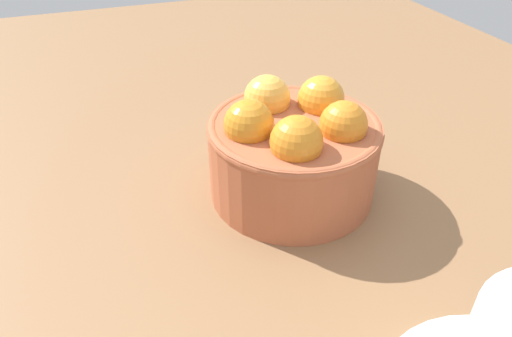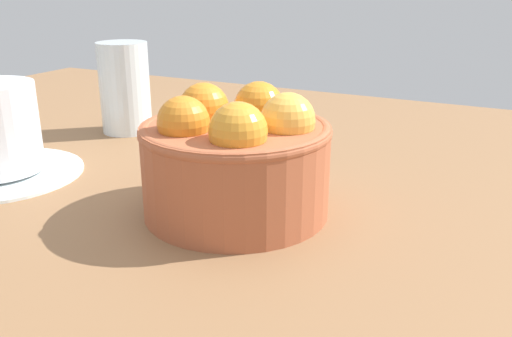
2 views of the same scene
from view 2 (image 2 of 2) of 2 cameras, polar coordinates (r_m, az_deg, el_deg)
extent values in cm
cube|color=brown|center=(47.03, -2.02, -7.12)|extent=(136.15, 100.18, 4.80)
cylinder|color=#AD5938|center=(44.63, -2.11, -0.08)|extent=(15.19, 15.19, 7.43)
torus|color=#AD5938|center=(43.64, -2.16, 4.03)|extent=(15.39, 15.39, 1.00)
sphere|color=#F3B044|center=(42.49, 3.31, 5.03)|extent=(4.32, 4.32, 4.32)
sphere|color=orange|center=(46.84, 0.65, 6.42)|extent=(4.28, 4.28, 4.28)
sphere|color=orange|center=(46.63, -5.43, 6.28)|extent=(4.27, 4.27, 4.27)
sphere|color=orange|center=(42.12, -7.54, 4.76)|extent=(4.07, 4.07, 4.07)
sphere|color=orange|center=(39.32, -1.88, 3.86)|extent=(4.31, 4.31, 4.31)
cylinder|color=silver|center=(70.15, -13.47, 8.16)|extent=(6.13, 6.13, 11.05)
camera|label=1|loc=(0.75, -20.44, 25.10)|focal=32.89mm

